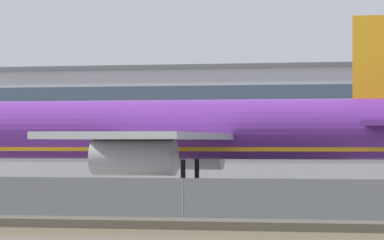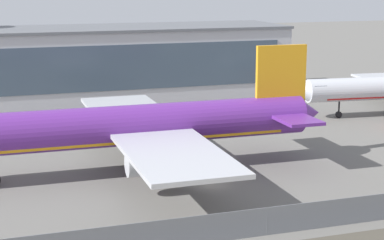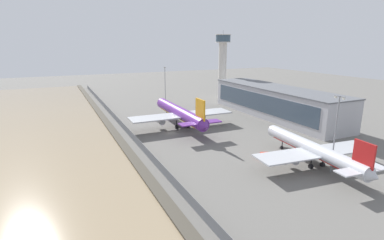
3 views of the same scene
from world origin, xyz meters
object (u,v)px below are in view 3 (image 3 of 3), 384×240
at_px(cargo_jet_purple, 180,113).
at_px(passenger_jet_silver, 313,150).
at_px(apron_light_mast_apron_west, 335,131).
at_px(control_tower, 223,61).
at_px(apron_light_mast_apron_east, 165,83).
at_px(ops_van, 269,156).
at_px(baggage_tug, 168,115).

xyz_separation_m(cargo_jet_purple, passenger_jet_silver, (54.68, 18.90, -1.11)).
bearing_deg(passenger_jet_silver, apron_light_mast_apron_west, 3.92).
xyz_separation_m(control_tower, apron_light_mast_apron_west, (112.77, -31.85, -11.86)).
xyz_separation_m(apron_light_mast_apron_west, apron_light_mast_apron_east, (-114.21, -6.47, -0.15)).
relative_size(ops_van, apron_light_mast_apron_east, 0.26).
bearing_deg(passenger_jet_silver, baggage_tug, -166.80).
bearing_deg(control_tower, ops_van, -22.89).
distance_m(control_tower, apron_light_mast_apron_east, 40.18).
height_order(baggage_tug, apron_light_mast_apron_west, apron_light_mast_apron_west).
xyz_separation_m(cargo_jet_purple, baggage_tug, (-18.89, 1.64, -5.02)).
bearing_deg(ops_van, baggage_tug, -172.94).
distance_m(cargo_jet_purple, apron_light_mast_apron_east, 55.05).
xyz_separation_m(baggage_tug, control_tower, (-32.85, 49.55, 23.11)).
bearing_deg(apron_light_mast_apron_east, baggage_tug, -18.13).
relative_size(passenger_jet_silver, baggage_tug, 12.63).
distance_m(ops_van, apron_light_mast_apron_east, 100.24).
distance_m(baggage_tug, control_tower, 63.78).
bearing_deg(apron_light_mast_apron_east, passenger_jet_silver, 3.20).
bearing_deg(passenger_jet_silver, apron_light_mast_apron_east, -176.80).
xyz_separation_m(control_tower, apron_light_mast_apron_east, (-1.44, -38.32, -12.00)).
bearing_deg(passenger_jet_silver, ops_van, -131.92).
bearing_deg(apron_light_mast_apron_west, apron_light_mast_apron_east, -176.76).
xyz_separation_m(passenger_jet_silver, apron_light_mast_apron_east, (-107.86, -6.04, 7.20)).
xyz_separation_m(cargo_jet_purple, ops_van, (46.45, 9.73, -4.55)).
bearing_deg(apron_light_mast_apron_west, passenger_jet_silver, -176.08).
height_order(passenger_jet_silver, apron_light_mast_apron_west, apron_light_mast_apron_west).
distance_m(passenger_jet_silver, baggage_tug, 75.68).
distance_m(cargo_jet_purple, passenger_jet_silver, 57.87).
distance_m(baggage_tug, ops_van, 65.84).
bearing_deg(cargo_jet_purple, apron_light_mast_apron_east, 166.41).
bearing_deg(ops_van, cargo_jet_purple, -168.17).
xyz_separation_m(cargo_jet_purple, apron_light_mast_apron_west, (61.03, 19.33, 6.24)).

